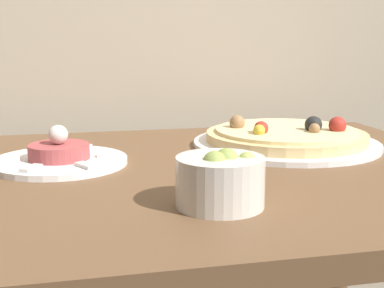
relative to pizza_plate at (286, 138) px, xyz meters
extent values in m
cube|color=brown|center=(-0.23, -0.13, -0.03)|extent=(1.03, 0.76, 0.03)
cylinder|color=brown|center=(0.23, 0.18, -0.42)|extent=(0.06, 0.06, 0.74)
cylinder|color=white|center=(0.00, 0.00, -0.01)|extent=(0.36, 0.36, 0.01)
cylinder|color=#E5C17F|center=(0.00, 0.00, 0.00)|extent=(0.31, 0.31, 0.02)
cylinder|color=beige|center=(0.00, 0.00, 0.01)|extent=(0.28, 0.28, 0.01)
sphere|color=#B22D23|center=(0.09, -0.04, 0.03)|extent=(0.03, 0.03, 0.03)
sphere|color=#B22D23|center=(-0.06, -0.03, 0.03)|extent=(0.03, 0.03, 0.03)
sphere|color=#997047|center=(-0.09, 0.04, 0.03)|extent=(0.03, 0.03, 0.03)
sphere|color=#997047|center=(0.04, -0.05, 0.02)|extent=(0.02, 0.02, 0.02)
sphere|color=gold|center=(-0.07, -0.04, 0.02)|extent=(0.02, 0.02, 0.02)
sphere|color=black|center=(0.05, -0.02, 0.03)|extent=(0.03, 0.03, 0.03)
cylinder|color=white|center=(-0.43, -0.06, -0.01)|extent=(0.23, 0.23, 0.01)
cylinder|color=#A84747|center=(-0.43, -0.06, 0.01)|extent=(0.10, 0.10, 0.03)
sphere|color=silver|center=(-0.43, -0.06, 0.03)|extent=(0.03, 0.03, 0.03)
cube|color=white|center=(-0.35, -0.06, 0.00)|extent=(0.04, 0.02, 0.01)
cube|color=white|center=(-0.39, 0.01, 0.00)|extent=(0.03, 0.04, 0.01)
cube|color=white|center=(-0.47, 0.01, 0.00)|extent=(0.03, 0.04, 0.01)
cube|color=white|center=(-0.52, -0.06, 0.00)|extent=(0.04, 0.02, 0.01)
cube|color=white|center=(-0.47, -0.13, 0.00)|extent=(0.03, 0.04, 0.01)
cube|color=white|center=(-0.39, -0.13, 0.00)|extent=(0.03, 0.04, 0.01)
cylinder|color=silver|center=(-0.23, -0.34, 0.02)|extent=(0.11, 0.11, 0.06)
sphere|color=#8EA34C|center=(-0.24, -0.34, 0.04)|extent=(0.03, 0.03, 0.03)
sphere|color=#8EA34C|center=(-0.22, -0.34, 0.04)|extent=(0.03, 0.03, 0.03)
sphere|color=#A3B25B|center=(-0.20, -0.34, 0.04)|extent=(0.02, 0.02, 0.02)
camera|label=1|loc=(-0.41, -0.96, 0.20)|focal=50.00mm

